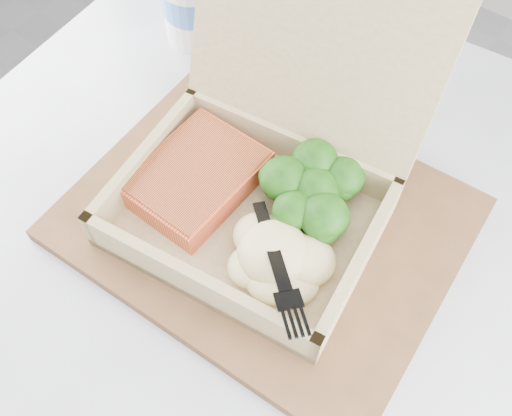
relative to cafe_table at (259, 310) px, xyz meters
The scene contains 8 objects.
cafe_table is the anchor object (origin of this frame).
serving_tray 0.19m from the cafe_table, 110.46° to the left, with size 0.36×0.29×0.02m, color brown.
takeout_container 0.26m from the cafe_table, 118.24° to the left, with size 0.27×0.28×0.22m.
salmon_fillet 0.24m from the cafe_table, behind, with size 0.10×0.13×0.03m, color #F25F2F.
broccoli_pile 0.23m from the cafe_table, 61.88° to the left, with size 0.11×0.11×0.04m, color #2D7419, non-canonical shape.
mashed_potatoes 0.23m from the cafe_table, 36.35° to the right, with size 0.11×0.09×0.04m, color beige.
plastic_fork 0.24m from the cafe_table, 38.40° to the right, with size 0.13×0.11×0.03m.
receipt 0.28m from the cafe_table, 100.76° to the left, with size 0.07×0.14×0.00m, color white.
Camera 1 is at (-0.30, 0.33, 1.20)m, focal length 40.00 mm.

